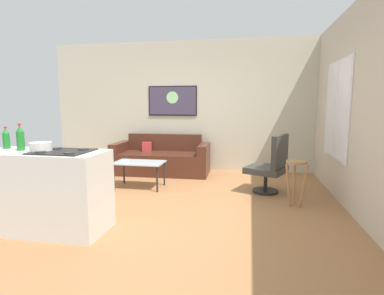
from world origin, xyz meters
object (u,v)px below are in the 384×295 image
at_px(coffee_table, 139,164).
at_px(mixing_bowl, 41,147).
at_px(bar_stool, 296,173).
at_px(soda_bottle, 6,139).
at_px(armchair, 271,165).
at_px(soda_bottle_2, 20,138).
at_px(wall_painting, 173,101).
at_px(couch, 162,160).

relative_size(coffee_table, mixing_bowl, 3.55).
xyz_separation_m(bar_stool, soda_bottle, (-3.50, -1.26, 0.55)).
xyz_separation_m(armchair, soda_bottle_2, (-2.92, -1.95, 0.59)).
xyz_separation_m(coffee_table, wall_painting, (0.17, 1.68, 1.11)).
bearing_deg(soda_bottle, bar_stool, 19.85).
height_order(couch, soda_bottle, soda_bottle).
distance_m(armchair, wall_painting, 2.80).
relative_size(soda_bottle, mixing_bowl, 1.09).
bearing_deg(bar_stool, soda_bottle, -160.15).
bearing_deg(coffee_table, soda_bottle_2, -110.78).
bearing_deg(coffee_table, armchair, 2.15).
relative_size(couch, soda_bottle_2, 6.50).
bearing_deg(mixing_bowl, coffee_table, 77.42).
xyz_separation_m(armchair, wall_painting, (-2.04, 1.60, 1.05)).
bearing_deg(couch, coffee_table, -92.67).
bearing_deg(armchair, mixing_bowl, -142.96).
height_order(bar_stool, soda_bottle, soda_bottle).
bearing_deg(bar_stool, coffee_table, 168.54).
distance_m(soda_bottle_2, mixing_bowl, 0.30).
distance_m(soda_bottle, soda_bottle_2, 0.29).
relative_size(bar_stool, wall_painting, 0.60).
distance_m(armchair, soda_bottle, 3.74).
xyz_separation_m(bar_stool, wall_painting, (-2.35, 2.19, 1.03)).
height_order(soda_bottle, mixing_bowl, soda_bottle).
xyz_separation_m(couch, wall_painting, (0.11, 0.52, 1.23)).
bearing_deg(mixing_bowl, armchair, 37.04).
distance_m(couch, soda_bottle_2, 3.22).
relative_size(armchair, bar_stool, 1.47).
bearing_deg(soda_bottle, soda_bottle_2, -19.20).
bearing_deg(soda_bottle, mixing_bowl, -13.61).
bearing_deg(bar_stool, mixing_bowl, -154.57).
distance_m(soda_bottle_2, wall_painting, 3.69).
relative_size(couch, wall_painting, 1.83).
xyz_separation_m(couch, coffee_table, (-0.05, -1.16, 0.12)).
relative_size(coffee_table, wall_painting, 0.78).
distance_m(coffee_table, armchair, 2.21).
height_order(soda_bottle, soda_bottle_2, soda_bottle_2).
distance_m(bar_stool, soda_bottle, 3.76).
xyz_separation_m(mixing_bowl, wall_painting, (0.59, 3.59, 0.55)).
height_order(coffee_table, wall_painting, wall_painting).
relative_size(coffee_table, soda_bottle, 3.26).
bearing_deg(soda_bottle_2, couch, 75.87).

